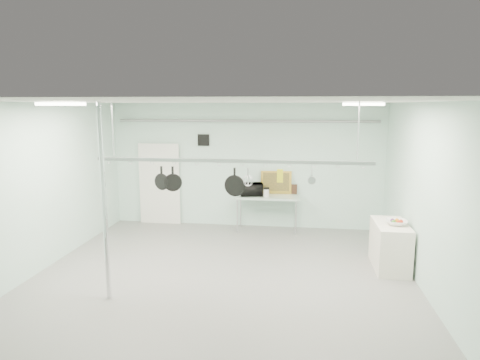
# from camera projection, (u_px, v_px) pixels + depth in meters

# --- Properties ---
(floor) EXTENTS (8.00, 8.00, 0.00)m
(floor) POSITION_uv_depth(u_px,v_px,m) (217.00, 288.00, 7.43)
(floor) COLOR gray
(floor) RESTS_ON ground
(ceiling) EXTENTS (7.00, 8.00, 0.02)m
(ceiling) POSITION_uv_depth(u_px,v_px,m) (215.00, 102.00, 6.88)
(ceiling) COLOR silver
(ceiling) RESTS_ON back_wall
(back_wall) EXTENTS (7.00, 0.02, 3.20)m
(back_wall) POSITION_uv_depth(u_px,v_px,m) (246.00, 166.00, 11.04)
(back_wall) COLOR silver
(back_wall) RESTS_ON floor
(right_wall) EXTENTS (0.02, 8.00, 3.20)m
(right_wall) POSITION_uv_depth(u_px,v_px,m) (435.00, 205.00, 6.68)
(right_wall) COLOR silver
(right_wall) RESTS_ON floor
(door) EXTENTS (1.10, 0.10, 2.20)m
(door) POSITION_uv_depth(u_px,v_px,m) (160.00, 185.00, 11.40)
(door) COLOR silver
(door) RESTS_ON floor
(wall_vent) EXTENTS (0.30, 0.04, 0.30)m
(wall_vent) POSITION_uv_depth(u_px,v_px,m) (203.00, 140.00, 11.06)
(wall_vent) COLOR black
(wall_vent) RESTS_ON back_wall
(conduit_pipe) EXTENTS (6.60, 0.07, 0.07)m
(conduit_pipe) POSITION_uv_depth(u_px,v_px,m) (245.00, 121.00, 10.76)
(conduit_pipe) COLOR gray
(conduit_pipe) RESTS_ON back_wall
(chrome_pole) EXTENTS (0.08, 0.08, 3.20)m
(chrome_pole) POSITION_uv_depth(u_px,v_px,m) (104.00, 204.00, 6.79)
(chrome_pole) COLOR silver
(chrome_pole) RESTS_ON floor
(prep_table) EXTENTS (1.60, 0.70, 0.91)m
(prep_table) POSITION_uv_depth(u_px,v_px,m) (267.00, 198.00, 10.72)
(prep_table) COLOR #9FBBAE
(prep_table) RESTS_ON floor
(side_cabinet) EXTENTS (0.60, 1.20, 0.90)m
(side_cabinet) POSITION_uv_depth(u_px,v_px,m) (390.00, 246.00, 8.29)
(side_cabinet) COLOR silver
(side_cabinet) RESTS_ON floor
(pot_rack) EXTENTS (4.80, 0.06, 1.00)m
(pot_rack) POSITION_uv_depth(u_px,v_px,m) (231.00, 159.00, 7.31)
(pot_rack) COLOR #B7B7BC
(pot_rack) RESTS_ON ceiling
(light_panel_left) EXTENTS (0.65, 0.30, 0.05)m
(light_panel_left) POSITION_uv_depth(u_px,v_px,m) (61.00, 104.00, 6.39)
(light_panel_left) COLOR white
(light_panel_left) RESTS_ON ceiling
(light_panel_right) EXTENTS (0.65, 0.30, 0.05)m
(light_panel_right) POSITION_uv_depth(u_px,v_px,m) (363.00, 104.00, 7.14)
(light_panel_right) COLOR white
(light_panel_right) RESTS_ON ceiling
(microwave) EXTENTS (0.62, 0.48, 0.31)m
(microwave) POSITION_uv_depth(u_px,v_px,m) (251.00, 189.00, 10.70)
(microwave) COLOR black
(microwave) RESTS_ON prep_table
(coffee_canister) EXTENTS (0.15, 0.15, 0.20)m
(coffee_canister) POSITION_uv_depth(u_px,v_px,m) (266.00, 193.00, 10.55)
(coffee_canister) COLOR silver
(coffee_canister) RESTS_ON prep_table
(painting_large) EXTENTS (0.78, 0.16, 0.58)m
(painting_large) POSITION_uv_depth(u_px,v_px,m) (276.00, 182.00, 10.92)
(painting_large) COLOR #B98F31
(painting_large) RESTS_ON prep_table
(painting_small) EXTENTS (0.30, 0.10, 0.25)m
(painting_small) POSITION_uv_depth(u_px,v_px,m) (291.00, 189.00, 10.90)
(painting_small) COLOR #331E11
(painting_small) RESTS_ON prep_table
(fruit_bowl) EXTENTS (0.41, 0.41, 0.10)m
(fruit_bowl) POSITION_uv_depth(u_px,v_px,m) (396.00, 222.00, 8.10)
(fruit_bowl) COLOR white
(fruit_bowl) RESTS_ON side_cabinet
(skillet_left) EXTENTS (0.30, 0.15, 0.40)m
(skillet_left) POSITION_uv_depth(u_px,v_px,m) (162.00, 178.00, 7.53)
(skillet_left) COLOR black
(skillet_left) RESTS_ON pot_rack
(skillet_mid) EXTENTS (0.32, 0.15, 0.44)m
(skillet_mid) POSITION_uv_depth(u_px,v_px,m) (173.00, 179.00, 7.51)
(skillet_mid) COLOR black
(skillet_mid) RESTS_ON pot_rack
(skillet_right) EXTENTS (0.38, 0.14, 0.51)m
(skillet_right) POSITION_uv_depth(u_px,v_px,m) (235.00, 182.00, 7.37)
(skillet_right) COLOR black
(skillet_right) RESTS_ON pot_rack
(whisk) EXTENTS (0.25, 0.25, 0.32)m
(whisk) POSITION_uv_depth(u_px,v_px,m) (248.00, 177.00, 7.32)
(whisk) COLOR #ADACB1
(whisk) RESTS_ON pot_rack
(grater) EXTENTS (0.10, 0.04, 0.25)m
(grater) POSITION_uv_depth(u_px,v_px,m) (280.00, 176.00, 7.24)
(grater) COLOR orange
(grater) RESTS_ON pot_rack
(saucepan) EXTENTS (0.13, 0.09, 0.24)m
(saucepan) POSITION_uv_depth(u_px,v_px,m) (312.00, 176.00, 7.17)
(saucepan) COLOR #A4A5A8
(saucepan) RESTS_ON pot_rack
(fruit_cluster) EXTENTS (0.24, 0.24, 0.09)m
(fruit_cluster) POSITION_uv_depth(u_px,v_px,m) (397.00, 220.00, 8.10)
(fruit_cluster) COLOR #B42710
(fruit_cluster) RESTS_ON fruit_bowl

